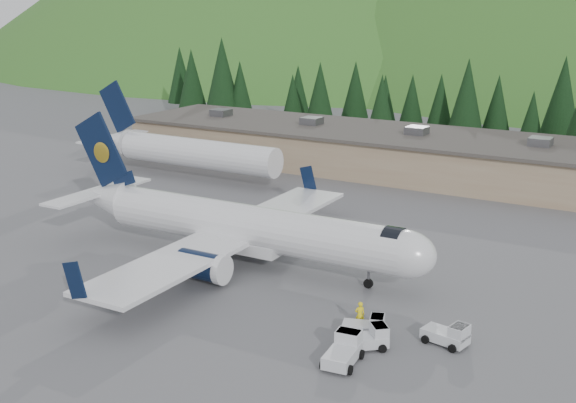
{
  "coord_description": "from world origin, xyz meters",
  "views": [
    {
      "loc": [
        31.17,
        -47.31,
        21.07
      ],
      "look_at": [
        0.0,
        6.0,
        4.0
      ],
      "focal_mm": 45.0,
      "sensor_mm": 36.0,
      "label": 1
    }
  ],
  "objects_px": {
    "second_airliner": "(180,150)",
    "baggage_tug_b": "(449,335)",
    "terminal_building": "(379,150)",
    "ramp_worker": "(360,315)",
    "baggage_tug_c": "(344,350)",
    "baggage_tug_d": "(369,338)",
    "airliner": "(241,227)",
    "baggage_tug_a": "(367,326)"
  },
  "relations": [
    {
      "from": "baggage_tug_a",
      "to": "baggage_tug_b",
      "type": "distance_m",
      "value": 5.24
    },
    {
      "from": "baggage_tug_c",
      "to": "baggage_tug_a",
      "type": "bearing_deg",
      "value": -2.48
    },
    {
      "from": "airliner",
      "to": "ramp_worker",
      "type": "relative_size",
      "value": 18.85
    },
    {
      "from": "second_airliner",
      "to": "baggage_tug_c",
      "type": "distance_m",
      "value": 51.41
    },
    {
      "from": "airliner",
      "to": "terminal_building",
      "type": "distance_m",
      "value": 38.23
    },
    {
      "from": "baggage_tug_c",
      "to": "baggage_tug_d",
      "type": "distance_m",
      "value": 2.47
    },
    {
      "from": "baggage_tug_b",
      "to": "second_airliner",
      "type": "bearing_deg",
      "value": 158.14
    },
    {
      "from": "baggage_tug_c",
      "to": "terminal_building",
      "type": "distance_m",
      "value": 52.97
    },
    {
      "from": "baggage_tug_c",
      "to": "baggage_tug_d",
      "type": "relative_size",
      "value": 1.09
    },
    {
      "from": "airliner",
      "to": "second_airliner",
      "type": "height_order",
      "value": "airliner"
    },
    {
      "from": "baggage_tug_b",
      "to": "terminal_building",
      "type": "height_order",
      "value": "terminal_building"
    },
    {
      "from": "second_airliner",
      "to": "baggage_tug_b",
      "type": "relative_size",
      "value": 8.86
    },
    {
      "from": "baggage_tug_a",
      "to": "baggage_tug_b",
      "type": "height_order",
      "value": "baggage_tug_b"
    },
    {
      "from": "airliner",
      "to": "second_airliner",
      "type": "distance_m",
      "value": 32.49
    },
    {
      "from": "airliner",
      "to": "second_airliner",
      "type": "bearing_deg",
      "value": 136.56
    },
    {
      "from": "terminal_building",
      "to": "ramp_worker",
      "type": "height_order",
      "value": "terminal_building"
    },
    {
      "from": "second_airliner",
      "to": "terminal_building",
      "type": "distance_m",
      "value": 25.55
    },
    {
      "from": "ramp_worker",
      "to": "baggage_tug_d",
      "type": "bearing_deg",
      "value": 87.18
    },
    {
      "from": "airliner",
      "to": "terminal_building",
      "type": "relative_size",
      "value": 0.49
    },
    {
      "from": "terminal_building",
      "to": "baggage_tug_b",
      "type": "bearing_deg",
      "value": -61.51
    },
    {
      "from": "terminal_building",
      "to": "second_airliner",
      "type": "bearing_deg",
      "value": -141.22
    },
    {
      "from": "airliner",
      "to": "baggage_tug_d",
      "type": "relative_size",
      "value": 11.37
    },
    {
      "from": "baggage_tug_b",
      "to": "ramp_worker",
      "type": "relative_size",
      "value": 1.67
    },
    {
      "from": "ramp_worker",
      "to": "second_airliner",
      "type": "bearing_deg",
      "value": -75.54
    },
    {
      "from": "airliner",
      "to": "baggage_tug_d",
      "type": "height_order",
      "value": "airliner"
    },
    {
      "from": "baggage_tug_b",
      "to": "baggage_tug_d",
      "type": "xyz_separation_m",
      "value": [
        -4.24,
        -2.95,
        -0.01
      ]
    },
    {
      "from": "baggage_tug_a",
      "to": "baggage_tug_b",
      "type": "relative_size",
      "value": 0.96
    },
    {
      "from": "terminal_building",
      "to": "baggage_tug_d",
      "type": "xyz_separation_m",
      "value": [
        19.65,
        -46.96,
        -1.94
      ]
    },
    {
      "from": "terminal_building",
      "to": "baggage_tug_a",
      "type": "bearing_deg",
      "value": -67.47
    },
    {
      "from": "airliner",
      "to": "ramp_worker",
      "type": "distance_m",
      "value": 15.52
    },
    {
      "from": "ramp_worker",
      "to": "baggage_tug_c",
      "type": "bearing_deg",
      "value": 65.47
    },
    {
      "from": "baggage_tug_a",
      "to": "terminal_building",
      "type": "relative_size",
      "value": 0.04
    },
    {
      "from": "airliner",
      "to": "baggage_tug_b",
      "type": "relative_size",
      "value": 11.26
    },
    {
      "from": "baggage_tug_b",
      "to": "baggage_tug_c",
      "type": "height_order",
      "value": "baggage_tug_c"
    },
    {
      "from": "second_airliner",
      "to": "baggage_tug_a",
      "type": "xyz_separation_m",
      "value": [
        38.75,
        -29.4,
        -2.68
      ]
    },
    {
      "from": "baggage_tug_b",
      "to": "ramp_worker",
      "type": "height_order",
      "value": "ramp_worker"
    },
    {
      "from": "baggage_tug_b",
      "to": "baggage_tug_c",
      "type": "relative_size",
      "value": 0.93
    },
    {
      "from": "airliner",
      "to": "baggage_tug_c",
      "type": "height_order",
      "value": "airliner"
    },
    {
      "from": "baggage_tug_c",
      "to": "ramp_worker",
      "type": "distance_m",
      "value": 4.99
    },
    {
      "from": "baggage_tug_b",
      "to": "terminal_building",
      "type": "distance_m",
      "value": 50.11
    },
    {
      "from": "baggage_tug_a",
      "to": "baggage_tug_c",
      "type": "distance_m",
      "value": 3.98
    },
    {
      "from": "baggage_tug_a",
      "to": "baggage_tug_c",
      "type": "bearing_deg",
      "value": -104.19
    }
  ]
}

